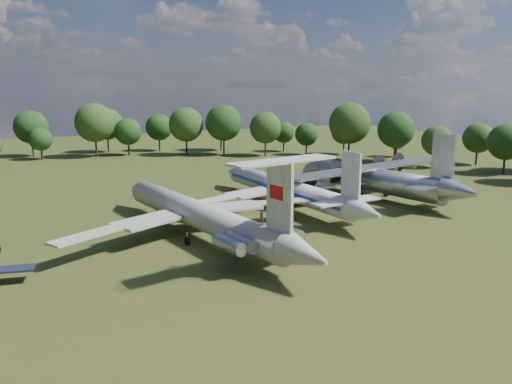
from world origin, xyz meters
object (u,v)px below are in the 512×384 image
person_on_il62 (262,217)px  il62_airliner (199,220)px  tu104_jet (286,193)px  an12_transport (373,182)px

person_on_il62 → il62_airliner: bearing=-100.7°
il62_airliner → tu104_jet: il62_airliner is taller
an12_transport → person_on_il62: size_ratio=24.10×
tu104_jet → person_on_il62: 29.49m
il62_airliner → tu104_jet: 21.74m
il62_airliner → an12_transport: 38.05m
tu104_jet → an12_transport: (17.70, -1.09, 0.39)m
il62_airliner → tu104_jet: size_ratio=1.07×
tu104_jet → person_on_il62: size_ratio=27.24×
tu104_jet → person_on_il62: person_on_il62 is taller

